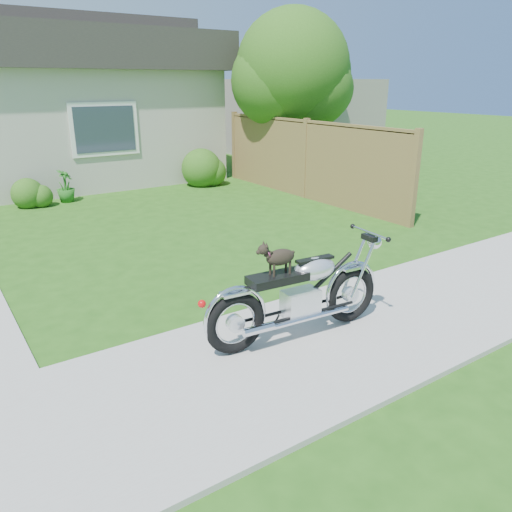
{
  "coord_description": "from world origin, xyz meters",
  "views": [
    {
      "loc": [
        -1.53,
        -3.64,
        2.72
      ],
      "look_at": [
        1.62,
        1.0,
        0.75
      ],
      "focal_mm": 35.0,
      "sensor_mm": 36.0,
      "label": 1
    }
  ],
  "objects_px": {
    "tree_near": "(298,73)",
    "potted_plant_right": "(65,186)",
    "fence": "(306,159)",
    "motorcycle_with_dog": "(301,293)",
    "tree_far": "(311,78)"
  },
  "relations": [
    {
      "from": "tree_near",
      "to": "potted_plant_right",
      "type": "height_order",
      "value": "tree_near"
    },
    {
      "from": "fence",
      "to": "tree_near",
      "type": "distance_m",
      "value": 2.74
    },
    {
      "from": "fence",
      "to": "motorcycle_with_dog",
      "type": "relative_size",
      "value": 2.98
    },
    {
      "from": "fence",
      "to": "tree_far",
      "type": "distance_m",
      "value": 5.43
    },
    {
      "from": "potted_plant_right",
      "to": "tree_far",
      "type": "bearing_deg",
      "value": 7.27
    },
    {
      "from": "fence",
      "to": "potted_plant_right",
      "type": "relative_size",
      "value": 8.67
    },
    {
      "from": "fence",
      "to": "potted_plant_right",
      "type": "distance_m",
      "value": 5.76
    },
    {
      "from": "tree_near",
      "to": "tree_far",
      "type": "xyz_separation_m",
      "value": [
        2.34,
        2.26,
        -0.11
      ]
    },
    {
      "from": "potted_plant_right",
      "to": "motorcycle_with_dog",
      "type": "height_order",
      "value": "motorcycle_with_dog"
    },
    {
      "from": "fence",
      "to": "tree_far",
      "type": "height_order",
      "value": "tree_far"
    },
    {
      "from": "tree_far",
      "to": "potted_plant_right",
      "type": "relative_size",
      "value": 5.77
    },
    {
      "from": "potted_plant_right",
      "to": "motorcycle_with_dog",
      "type": "distance_m",
      "value": 8.36
    },
    {
      "from": "tree_near",
      "to": "potted_plant_right",
      "type": "relative_size",
      "value": 5.98
    },
    {
      "from": "tree_far",
      "to": "fence",
      "type": "bearing_deg",
      "value": -130.69
    },
    {
      "from": "fence",
      "to": "tree_near",
      "type": "height_order",
      "value": "tree_near"
    }
  ]
}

